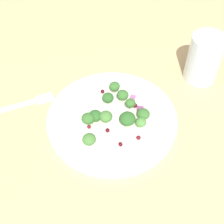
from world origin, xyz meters
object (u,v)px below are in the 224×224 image
at_px(water_glass, 204,58).
at_px(fork, 15,106).
at_px(broccoli_floret_2, 89,120).
at_px(plate, 112,118).
at_px(broccoli_floret_1, 143,114).
at_px(broccoli_floret_0, 130,103).

bearing_deg(water_glass, fork, -114.92).
height_order(broccoli_floret_2, fork, broccoli_floret_2).
bearing_deg(broccoli_floret_2, plate, 81.92).
bearing_deg(broccoli_floret_2, fork, -148.58).
distance_m(broccoli_floret_2, water_glass, 0.28).
height_order(plate, broccoli_floret_1, broccoli_floret_1).
relative_size(plate, broccoli_floret_1, 10.08).
distance_m(broccoli_floret_0, broccoli_floret_2, 0.09).
relative_size(broccoli_floret_2, fork, 0.14).
xyz_separation_m(broccoli_floret_1, broccoli_floret_2, (-0.05, -0.09, 0.00)).
height_order(plate, broccoli_floret_0, broccoli_floret_0).
xyz_separation_m(broccoli_floret_1, fork, (-0.19, -0.18, -0.03)).
xyz_separation_m(plate, broccoli_floret_1, (0.04, 0.04, 0.02)).
xyz_separation_m(broccoli_floret_2, water_glass, (0.03, 0.28, 0.02)).
relative_size(plate, water_glass, 2.42).
relative_size(broccoli_floret_1, water_glass, 0.24).
bearing_deg(plate, fork, -138.04).
relative_size(broccoli_floret_1, fork, 0.14).
bearing_deg(broccoli_floret_2, broccoli_floret_1, 62.05).
bearing_deg(broccoli_floret_1, plate, -133.86).
height_order(broccoli_floret_0, fork, broccoli_floret_0).
xyz_separation_m(plate, broccoli_floret_2, (-0.01, -0.05, 0.02)).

